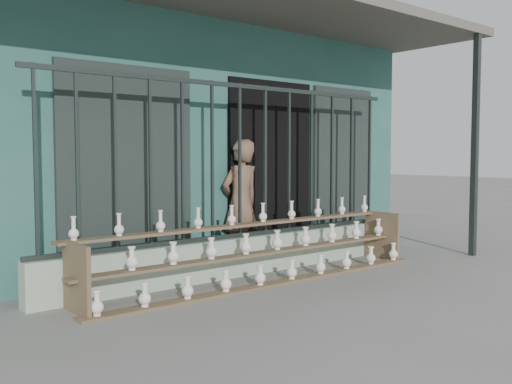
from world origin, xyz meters
TOP-DOWN VIEW (x-y plane):
  - ground at (0.00, 0.00)m, footprint 60.00×60.00m
  - workshop_building at (0.00, 4.23)m, footprint 7.40×6.60m
  - parapet_wall at (0.00, 1.30)m, footprint 5.00×0.20m
  - security_fence at (-0.00, 1.30)m, footprint 5.00×0.04m
  - shelf_rack at (0.00, 0.89)m, footprint 4.50×0.68m
  - elderly_woman at (0.29, 1.66)m, footprint 0.63×0.46m

SIDE VIEW (x-z plane):
  - ground at x=0.00m, z-range 0.00..0.00m
  - parapet_wall at x=0.00m, z-range 0.00..0.45m
  - shelf_rack at x=0.00m, z-range -0.07..0.78m
  - elderly_woman at x=0.29m, z-range 0.00..1.61m
  - security_fence at x=0.00m, z-range 0.45..2.25m
  - workshop_building at x=0.00m, z-range 0.02..3.23m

